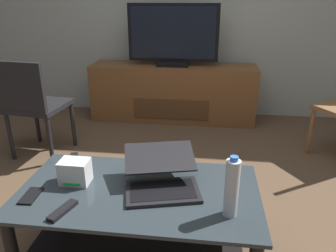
{
  "coord_description": "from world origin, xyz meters",
  "views": [
    {
      "loc": [
        0.17,
        -1.68,
        1.34
      ],
      "look_at": [
        -0.06,
        0.18,
        0.57
      ],
      "focal_mm": 34.67,
      "sensor_mm": 36.0,
      "label": 1
    }
  ],
  "objects_px": {
    "side_chair": "(33,103)",
    "water_bottle_near": "(232,188)",
    "tv_remote": "(74,160)",
    "laptop": "(161,177)",
    "cell_phone": "(31,196)",
    "router_box": "(75,172)",
    "media_cabinet": "(173,93)",
    "coffee_table": "(139,211)",
    "soundbar_remote": "(63,210)",
    "television": "(173,37)"
  },
  "relations": [
    {
      "from": "side_chair",
      "to": "router_box",
      "type": "relative_size",
      "value": 5.78
    },
    {
      "from": "coffee_table",
      "to": "router_box",
      "type": "height_order",
      "value": "router_box"
    },
    {
      "from": "coffee_table",
      "to": "cell_phone",
      "type": "xyz_separation_m",
      "value": [
        -0.51,
        -0.12,
        0.14
      ]
    },
    {
      "from": "media_cabinet",
      "to": "water_bottle_near",
      "type": "height_order",
      "value": "water_bottle_near"
    },
    {
      "from": "coffee_table",
      "to": "side_chair",
      "type": "relative_size",
      "value": 1.4
    },
    {
      "from": "coffee_table",
      "to": "laptop",
      "type": "height_order",
      "value": "laptop"
    },
    {
      "from": "coffee_table",
      "to": "laptop",
      "type": "bearing_deg",
      "value": 20.95
    },
    {
      "from": "water_bottle_near",
      "to": "tv_remote",
      "type": "xyz_separation_m",
      "value": [
        -0.89,
        0.39,
        -0.13
      ]
    },
    {
      "from": "media_cabinet",
      "to": "tv_remote",
      "type": "relative_size",
      "value": 11.26
    },
    {
      "from": "laptop",
      "to": "soundbar_remote",
      "type": "relative_size",
      "value": 2.78
    },
    {
      "from": "water_bottle_near",
      "to": "television",
      "type": "bearing_deg",
      "value": 102.63
    },
    {
      "from": "coffee_table",
      "to": "media_cabinet",
      "type": "distance_m",
      "value": 2.13
    },
    {
      "from": "side_chair",
      "to": "soundbar_remote",
      "type": "bearing_deg",
      "value": -57.32
    },
    {
      "from": "tv_remote",
      "to": "television",
      "type": "bearing_deg",
      "value": 56.32
    },
    {
      "from": "laptop",
      "to": "cell_phone",
      "type": "xyz_separation_m",
      "value": [
        -0.62,
        -0.17,
        -0.05
      ]
    },
    {
      "from": "media_cabinet",
      "to": "side_chair",
      "type": "distance_m",
      "value": 1.52
    },
    {
      "from": "router_box",
      "to": "water_bottle_near",
      "type": "distance_m",
      "value": 0.81
    },
    {
      "from": "coffee_table",
      "to": "tv_remote",
      "type": "height_order",
      "value": "tv_remote"
    },
    {
      "from": "laptop",
      "to": "water_bottle_near",
      "type": "xyz_separation_m",
      "value": [
        0.33,
        -0.18,
        0.08
      ]
    },
    {
      "from": "router_box",
      "to": "cell_phone",
      "type": "xyz_separation_m",
      "value": [
        -0.17,
        -0.15,
        -0.06
      ]
    },
    {
      "from": "coffee_table",
      "to": "soundbar_remote",
      "type": "bearing_deg",
      "value": -143.94
    },
    {
      "from": "water_bottle_near",
      "to": "coffee_table",
      "type": "bearing_deg",
      "value": 162.26
    },
    {
      "from": "media_cabinet",
      "to": "cell_phone",
      "type": "bearing_deg",
      "value": -101.34
    },
    {
      "from": "side_chair",
      "to": "cell_phone",
      "type": "height_order",
      "value": "side_chair"
    },
    {
      "from": "router_box",
      "to": "tv_remote",
      "type": "relative_size",
      "value": 0.93
    },
    {
      "from": "laptop",
      "to": "router_box",
      "type": "distance_m",
      "value": 0.45
    },
    {
      "from": "side_chair",
      "to": "water_bottle_near",
      "type": "xyz_separation_m",
      "value": [
        1.57,
        -1.2,
        0.07
      ]
    },
    {
      "from": "television",
      "to": "cell_phone",
      "type": "height_order",
      "value": "television"
    },
    {
      "from": "soundbar_remote",
      "to": "media_cabinet",
      "type": "bearing_deg",
      "value": 102.7
    },
    {
      "from": "water_bottle_near",
      "to": "cell_phone",
      "type": "relative_size",
      "value": 2.08
    },
    {
      "from": "media_cabinet",
      "to": "laptop",
      "type": "relative_size",
      "value": 4.05
    },
    {
      "from": "coffee_table",
      "to": "laptop",
      "type": "relative_size",
      "value": 2.72
    },
    {
      "from": "side_chair",
      "to": "router_box",
      "type": "bearing_deg",
      "value": -52.72
    },
    {
      "from": "soundbar_remote",
      "to": "coffee_table",
      "type": "bearing_deg",
      "value": 54.71
    },
    {
      "from": "water_bottle_near",
      "to": "tv_remote",
      "type": "distance_m",
      "value": 0.98
    },
    {
      "from": "laptop",
      "to": "router_box",
      "type": "xyz_separation_m",
      "value": [
        -0.45,
        -0.01,
        0.01
      ]
    },
    {
      "from": "television",
      "to": "side_chair",
      "type": "bearing_deg",
      "value": -135.62
    },
    {
      "from": "soundbar_remote",
      "to": "tv_remote",
      "type": "bearing_deg",
      "value": 124.87
    },
    {
      "from": "coffee_table",
      "to": "router_box",
      "type": "distance_m",
      "value": 0.39
    },
    {
      "from": "laptop",
      "to": "side_chair",
      "type": "bearing_deg",
      "value": 140.51
    },
    {
      "from": "cell_phone",
      "to": "media_cabinet",
      "type": "bearing_deg",
      "value": 76.08
    },
    {
      "from": "media_cabinet",
      "to": "soundbar_remote",
      "type": "distance_m",
      "value": 2.36
    },
    {
      "from": "side_chair",
      "to": "water_bottle_near",
      "type": "height_order",
      "value": "side_chair"
    },
    {
      "from": "media_cabinet",
      "to": "tv_remote",
      "type": "height_order",
      "value": "media_cabinet"
    },
    {
      "from": "laptop",
      "to": "coffee_table",
      "type": "bearing_deg",
      "value": -159.05
    },
    {
      "from": "router_box",
      "to": "media_cabinet",
      "type": "bearing_deg",
      "value": 82.36
    },
    {
      "from": "television",
      "to": "laptop",
      "type": "bearing_deg",
      "value": -85.31
    },
    {
      "from": "coffee_table",
      "to": "soundbar_remote",
      "type": "relative_size",
      "value": 7.56
    },
    {
      "from": "cell_phone",
      "to": "soundbar_remote",
      "type": "bearing_deg",
      "value": -27.69
    },
    {
      "from": "media_cabinet",
      "to": "television",
      "type": "xyz_separation_m",
      "value": [
        -0.0,
        -0.02,
        0.62
      ]
    }
  ]
}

